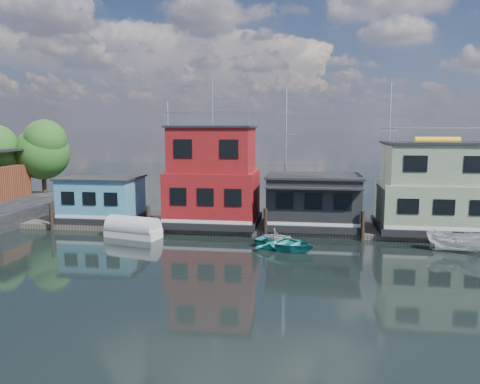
% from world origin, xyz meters
% --- Properties ---
extents(ground, '(160.00, 160.00, 0.00)m').
position_xyz_m(ground, '(0.00, 0.00, 0.00)').
color(ground, black).
rests_on(ground, ground).
extents(dock, '(48.00, 5.00, 0.40)m').
position_xyz_m(dock, '(0.00, 12.00, 0.20)').
color(dock, '#595147').
rests_on(dock, ground).
extents(houseboat_blue, '(6.40, 4.90, 3.66)m').
position_xyz_m(houseboat_blue, '(-18.00, 12.00, 2.21)').
color(houseboat_blue, black).
rests_on(houseboat_blue, dock).
extents(houseboat_red, '(7.40, 5.90, 11.86)m').
position_xyz_m(houseboat_red, '(-8.50, 12.00, 4.10)').
color(houseboat_red, black).
rests_on(houseboat_red, dock).
extents(houseboat_dark, '(7.40, 6.10, 4.06)m').
position_xyz_m(houseboat_dark, '(-0.50, 11.98, 2.42)').
color(houseboat_dark, black).
rests_on(houseboat_dark, dock).
extents(houseboat_green, '(8.40, 5.90, 7.03)m').
position_xyz_m(houseboat_green, '(8.50, 12.00, 3.55)').
color(houseboat_green, black).
rests_on(houseboat_green, dock).
extents(pilings, '(42.28, 0.28, 2.20)m').
position_xyz_m(pilings, '(-0.33, 9.20, 1.10)').
color(pilings, '#2D2116').
rests_on(pilings, ground).
extents(background_masts, '(36.40, 0.16, 12.00)m').
position_xyz_m(background_masts, '(4.76, 18.00, 5.55)').
color(background_masts, silver).
rests_on(background_masts, ground).
extents(dinghy_white, '(2.45, 2.21, 1.14)m').
position_xyz_m(dinghy_white, '(-3.07, 7.44, 0.57)').
color(dinghy_white, silver).
rests_on(dinghy_white, ground).
extents(dinghy_teal, '(5.20, 4.62, 0.89)m').
position_xyz_m(dinghy_teal, '(-2.38, 6.00, 0.44)').
color(dinghy_teal, teal).
rests_on(dinghy_teal, ground).
extents(motorboat, '(4.10, 2.55, 1.48)m').
position_xyz_m(motorboat, '(8.84, 7.02, 0.74)').
color(motorboat, white).
rests_on(motorboat, ground).
extents(tarp_runabout, '(4.45, 2.64, 1.69)m').
position_xyz_m(tarp_runabout, '(-13.74, 7.90, 0.63)').
color(tarp_runabout, silver).
rests_on(tarp_runabout, ground).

